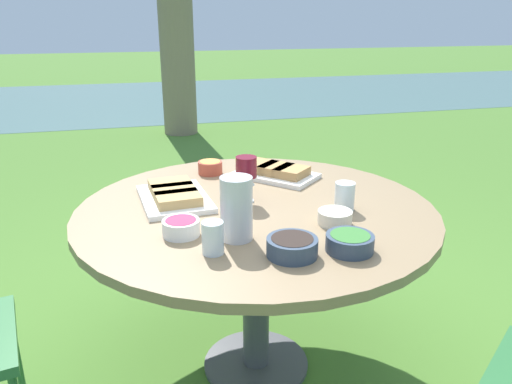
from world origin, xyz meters
TOP-DOWN VIEW (x-y plane):
  - ground_plane at (0.00, 0.00)m, footprint 40.00×40.00m
  - river_strip at (0.00, 7.51)m, footprint 40.00×4.77m
  - dining_table at (0.00, 0.00)m, footprint 1.38×1.38m
  - water_pitcher at (-0.14, -0.26)m, footprint 0.11×0.11m
  - wine_glass at (-0.02, 0.06)m, footprint 0.08×0.08m
  - platter_bread_main at (0.18, 0.33)m, footprint 0.40×0.41m
  - platter_charcuterie at (-0.30, 0.14)m, footprint 0.28×0.39m
  - bowl_fries at (-0.10, 0.47)m, footprint 0.11×0.11m
  - bowl_salad at (0.18, -0.44)m, footprint 0.15×0.15m
  - bowl_olives at (-0.00, -0.43)m, footprint 0.16×0.16m
  - bowl_dip_red at (-0.31, -0.19)m, footprint 0.13×0.13m
  - bowl_dip_cream at (0.23, -0.23)m, footprint 0.12×0.12m
  - cup_water_near at (-0.23, -0.35)m, footprint 0.07×0.07m
  - cup_water_far at (0.32, -0.11)m, footprint 0.08×0.08m

SIDE VIEW (x-z plane):
  - ground_plane at x=0.00m, z-range 0.00..0.00m
  - river_strip at x=0.00m, z-range 0.00..0.01m
  - dining_table at x=0.00m, z-range 0.28..1.02m
  - platter_charcuterie at x=-0.30m, z-range 0.73..0.79m
  - platter_bread_main at x=0.18m, z-range 0.73..0.79m
  - bowl_dip_cream at x=0.23m, z-range 0.74..0.79m
  - bowl_salad at x=0.18m, z-range 0.74..0.80m
  - bowl_dip_red at x=-0.31m, z-range 0.74..0.80m
  - bowl_olives at x=0.00m, z-range 0.74..0.80m
  - bowl_fries at x=-0.10m, z-range 0.74..0.80m
  - cup_water_near at x=-0.23m, z-range 0.74..0.84m
  - cup_water_far at x=0.32m, z-range 0.74..0.84m
  - water_pitcher at x=-0.14m, z-range 0.74..0.95m
  - wine_glass at x=-0.02m, z-range 0.78..0.97m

